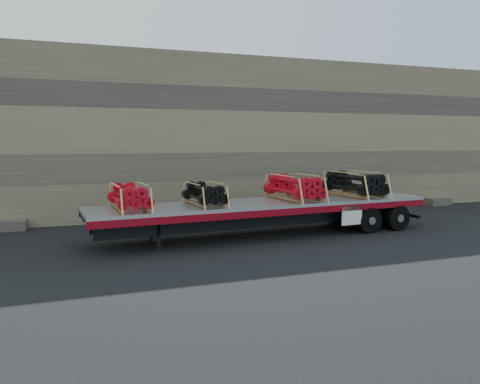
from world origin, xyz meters
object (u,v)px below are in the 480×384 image
object	(u,v)px
trailer	(265,219)
bundle_front	(130,197)
bundle_midrear	(294,188)
bundle_rear	(354,185)
bundle_midfront	(205,194)

from	to	relation	value
trailer	bundle_front	xyz separation A→B (m)	(-4.66, -0.29, 0.98)
bundle_midrear	bundle_rear	bearing A→B (deg)	-0.00
bundle_midfront	bundle_rear	world-z (taller)	bundle_rear
bundle_front	bundle_midrear	size ratio (longest dim) A/B	0.87
bundle_midrear	bundle_rear	xyz separation A→B (m)	(2.62, 0.16, 0.02)
bundle_midfront	bundle_rear	size ratio (longest dim) A/B	0.78
bundle_front	bundle_rear	xyz separation A→B (m)	(8.41, 0.53, 0.07)
bundle_front	bundle_midfront	distance (m)	2.44
bundle_midrear	trailer	bearing A→B (deg)	-180.00
bundle_front	bundle_midfront	world-z (taller)	bundle_front
trailer	bundle_midfront	distance (m)	2.43
bundle_rear	trailer	bearing A→B (deg)	180.00
bundle_rear	bundle_front	bearing A→B (deg)	180.00
bundle_midfront	bundle_front	bearing A→B (deg)	180.00
bundle_midrear	bundle_front	bearing A→B (deg)	180.00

